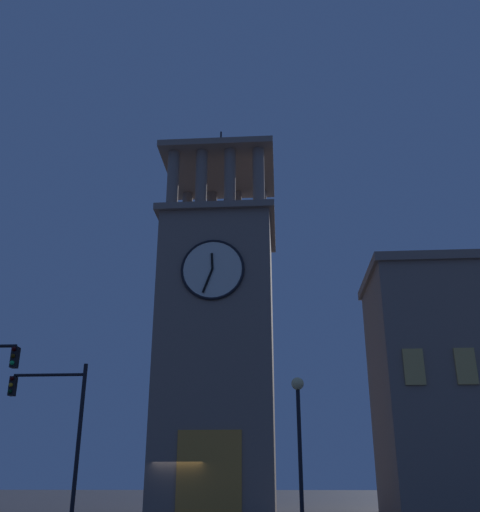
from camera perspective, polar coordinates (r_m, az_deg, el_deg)
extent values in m
cube|color=gray|center=(34.08, -2.19, -10.26)|extent=(6.37, 6.67, 16.20)
cube|color=gray|center=(36.59, -2.01, 2.60)|extent=(6.97, 7.27, 0.40)
cylinder|color=gray|center=(34.92, 1.84, 7.72)|extent=(0.70, 0.70, 3.83)
cylinder|color=gray|center=(35.01, -1.00, 7.62)|extent=(0.70, 0.70, 3.83)
cylinder|color=gray|center=(35.19, -3.82, 7.51)|extent=(0.70, 0.70, 3.83)
cylinder|color=gray|center=(35.45, -6.61, 7.39)|extent=(0.70, 0.70, 3.83)
cylinder|color=gray|center=(39.79, 2.14, 3.90)|extent=(0.70, 0.70, 3.83)
cylinder|color=gray|center=(39.87, -0.34, 3.83)|extent=(0.70, 0.70, 3.83)
cylinder|color=gray|center=(40.02, -2.80, 3.75)|extent=(0.70, 0.70, 3.83)
cylinder|color=gray|center=(40.25, -5.24, 3.67)|extent=(0.70, 0.70, 3.83)
cube|color=gray|center=(38.49, -1.93, 8.37)|extent=(6.97, 7.27, 0.40)
cylinder|color=black|center=(39.31, -1.90, 10.39)|extent=(0.12, 0.12, 2.79)
cylinder|color=silver|center=(32.00, -2.71, -1.34)|extent=(3.39, 0.12, 3.39)
torus|color=black|center=(31.98, -2.71, -1.32)|extent=(3.55, 0.16, 3.55)
cube|color=black|center=(32.07, -2.76, -0.50)|extent=(0.17, 0.06, 0.94)
cube|color=black|center=(31.71, -3.20, -2.43)|extent=(0.61, 0.06, 1.39)
cube|color=orange|center=(30.19, -3.05, -20.48)|extent=(3.20, 0.24, 4.00)
cube|color=#E0B259|center=(31.23, 21.31, -10.04)|extent=(1.00, 0.12, 1.80)
cube|color=#E0B259|center=(30.58, 16.72, -10.38)|extent=(1.00, 0.12, 1.80)
cylinder|color=black|center=(23.77, -15.59, -17.23)|extent=(0.16, 0.16, 5.93)
cylinder|color=black|center=(24.54, -18.21, -11.04)|extent=(2.86, 0.12, 0.12)
cube|color=black|center=(25.05, -21.43, -11.82)|extent=(0.22, 0.30, 0.75)
sphere|color=#360505|center=(24.93, -21.51, -11.13)|extent=(0.16, 0.16, 0.16)
sphere|color=orange|center=(24.89, -21.59, -11.69)|extent=(0.16, 0.16, 0.16)
sphere|color=#063316|center=(24.85, -21.67, -12.26)|extent=(0.16, 0.16, 0.16)
cube|color=black|center=(22.70, -21.23, -9.28)|extent=(0.22, 0.30, 0.75)
sphere|color=#360505|center=(22.60, -21.33, -8.50)|extent=(0.16, 0.16, 0.16)
sphere|color=#392705|center=(22.55, -21.41, -9.11)|extent=(0.16, 0.16, 0.16)
sphere|color=#18C154|center=(22.50, -21.50, -9.73)|extent=(0.16, 0.16, 0.16)
cylinder|color=black|center=(20.78, 5.94, -19.23)|extent=(0.14, 0.14, 4.59)
sphere|color=#F9DB8C|center=(21.02, 5.67, -12.37)|extent=(0.44, 0.44, 0.44)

